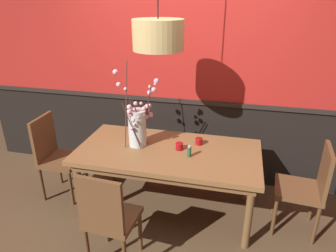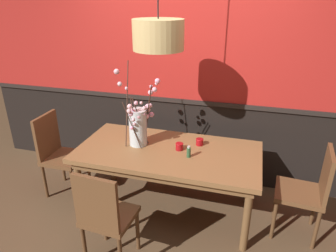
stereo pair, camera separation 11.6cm
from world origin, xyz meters
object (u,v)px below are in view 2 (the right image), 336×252
at_px(chair_head_east_end, 309,189).
at_px(dining_table, 168,157).
at_px(chair_head_west_end, 58,151).
at_px(condiment_bottle, 189,152).
at_px(candle_holder_nearer_center, 200,142).
at_px(candle_holder_nearer_edge, 179,146).
at_px(chair_far_side_right, 204,134).
at_px(chair_far_side_left, 167,132).
at_px(chair_near_side_left, 105,215).
at_px(pendant_lamp, 158,35).
at_px(vase_with_blossoms, 138,125).

bearing_deg(chair_head_east_end, dining_table, 179.97).
bearing_deg(chair_head_west_end, condiment_bottle, -2.74).
height_order(candle_holder_nearer_center, candle_holder_nearer_edge, candle_holder_nearer_edge).
bearing_deg(chair_far_side_right, condiment_bottle, -89.73).
height_order(chair_far_side_left, candle_holder_nearer_center, chair_far_side_left).
relative_size(chair_far_side_left, candle_holder_nearer_edge, 11.14).
height_order(chair_head_east_end, chair_near_side_left, chair_near_side_left).
distance_m(chair_far_side_left, candle_holder_nearer_edge, 0.95).
bearing_deg(candle_holder_nearer_edge, pendant_lamp, -170.98).
height_order(chair_near_side_left, condiment_bottle, chair_near_side_left).
xyz_separation_m(chair_far_side_left, chair_head_west_end, (-1.06, -0.89, 0.02)).
distance_m(chair_head_west_end, candle_holder_nearer_edge, 1.45).
xyz_separation_m(chair_head_east_end, candle_holder_nearer_center, (-1.08, 0.20, 0.25)).
distance_m(dining_table, pendant_lamp, 1.21).
distance_m(candle_holder_nearer_edge, pendant_lamp, 1.11).
bearing_deg(chair_far_side_left, pendant_lamp, -78.84).
relative_size(chair_near_side_left, condiment_bottle, 7.99).
bearing_deg(chair_far_side_left, dining_table, -73.45).
bearing_deg(pendant_lamp, dining_table, -2.93).
relative_size(chair_near_side_left, pendant_lamp, 0.84).
bearing_deg(vase_with_blossoms, chair_far_side_right, 56.73).
distance_m(dining_table, chair_far_side_right, 0.93).
height_order(dining_table, chair_far_side_right, chair_far_side_right).
xyz_separation_m(condiment_bottle, pendant_lamp, (-0.32, 0.09, 1.07)).
xyz_separation_m(chair_far_side_left, vase_with_blossoms, (-0.07, -0.83, 0.44)).
distance_m(chair_far_side_left, candle_holder_nearer_center, 0.91).
bearing_deg(chair_head_west_end, pendant_lamp, 0.73).
xyz_separation_m(chair_head_east_end, chair_near_side_left, (-1.66, -0.86, 0.01)).
xyz_separation_m(chair_far_side_right, chair_near_side_left, (-0.52, -1.76, -0.01)).
height_order(chair_head_east_end, candle_holder_nearer_center, chair_head_east_end).
bearing_deg(dining_table, chair_near_side_left, -108.79).
distance_m(vase_with_blossoms, pendant_lamp, 0.95).
xyz_separation_m(chair_head_west_end, condiment_bottle, (1.55, -0.07, 0.26)).
bearing_deg(vase_with_blossoms, dining_table, -7.53).
bearing_deg(pendant_lamp, candle_holder_nearer_center, 27.46).
distance_m(chair_head_east_end, vase_with_blossoms, 1.75).
height_order(candle_holder_nearer_edge, pendant_lamp, pendant_lamp).
height_order(chair_near_side_left, candle_holder_nearer_edge, chair_near_side_left).
xyz_separation_m(chair_near_side_left, vase_with_blossoms, (-0.04, 0.90, 0.42)).
bearing_deg(pendant_lamp, candle_holder_nearer_edge, 9.02).
bearing_deg(chair_near_side_left, vase_with_blossoms, 92.37).
height_order(vase_with_blossoms, candle_holder_nearer_edge, vase_with_blossoms).
bearing_deg(vase_with_blossoms, chair_near_side_left, -87.63).
bearing_deg(chair_head_east_end, candle_holder_nearer_center, 169.46).
xyz_separation_m(candle_holder_nearer_center, candle_holder_nearer_edge, (-0.18, -0.16, 0.00)).
bearing_deg(condiment_bottle, vase_with_blossoms, 167.10).
bearing_deg(chair_head_east_end, pendant_lamp, 179.79).
bearing_deg(candle_holder_nearer_center, chair_near_side_left, -118.69).
xyz_separation_m(dining_table, vase_with_blossoms, (-0.33, 0.04, 0.30)).
distance_m(chair_head_east_end, candle_holder_nearer_edge, 1.28).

